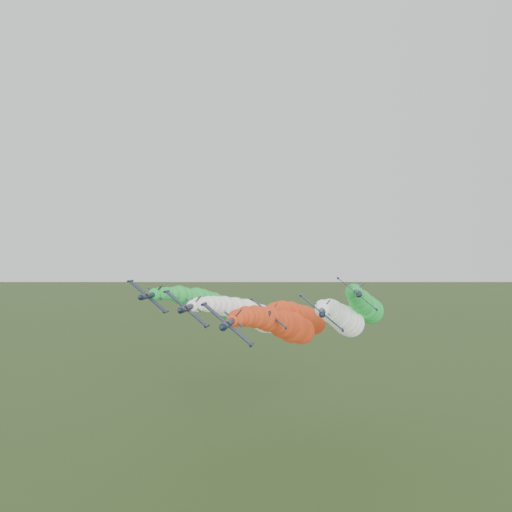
% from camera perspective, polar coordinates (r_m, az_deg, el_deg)
% --- Properties ---
extents(jet_lead, '(14.66, 64.25, 15.32)m').
position_cam_1_polar(jet_lead, '(109.39, 3.22, -7.87)').
color(jet_lead, black).
rests_on(jet_lead, ground).
extents(jet_inner_left, '(14.60, 64.19, 15.26)m').
position_cam_1_polar(jet_inner_left, '(120.88, -0.44, -6.73)').
color(jet_inner_left, black).
rests_on(jet_inner_left, ground).
extents(jet_inner_right, '(15.10, 64.69, 15.76)m').
position_cam_1_polar(jet_inner_right, '(124.26, 9.78, -6.97)').
color(jet_inner_right, black).
rests_on(jet_inner_right, ground).
extents(jet_outer_left, '(15.24, 64.82, 15.89)m').
position_cam_1_polar(jet_outer_left, '(131.43, -3.86, -5.77)').
color(jet_outer_left, black).
rests_on(jet_outer_left, ground).
extents(jet_outer_right, '(15.07, 64.65, 15.72)m').
position_cam_1_polar(jet_outer_right, '(133.00, 12.27, -5.45)').
color(jet_outer_right, black).
rests_on(jet_outer_right, ground).
extents(jet_trail, '(14.98, 64.57, 15.64)m').
position_cam_1_polar(jet_trail, '(138.55, 5.31, -6.99)').
color(jet_trail, black).
rests_on(jet_trail, ground).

